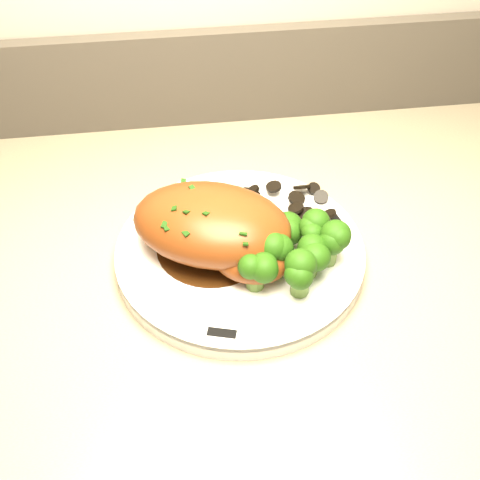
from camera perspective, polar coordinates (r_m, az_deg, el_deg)
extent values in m
cylinder|color=white|center=(0.60, 0.00, -1.25)|extent=(0.26, 0.26, 0.02)
cube|color=black|center=(0.63, 9.09, 1.88)|extent=(0.01, 0.03, 0.00)
cube|color=black|center=(0.65, -7.45, 3.50)|extent=(0.02, 0.02, 0.00)
cube|color=black|center=(0.52, -1.73, -8.82)|extent=(0.03, 0.02, 0.00)
cylinder|color=#391D0A|center=(0.59, -2.62, -0.60)|extent=(0.11, 0.11, 0.00)
ellipsoid|color=brown|center=(0.57, -2.71, 1.53)|extent=(0.18, 0.16, 0.06)
ellipsoid|color=brown|center=(0.55, 1.04, -1.89)|extent=(0.09, 0.08, 0.03)
cube|color=#173B0C|center=(0.57, -7.10, 4.40)|extent=(0.01, 0.00, 0.00)
cube|color=#173B0C|center=(0.56, -5.36, 4.42)|extent=(0.01, 0.00, 0.00)
cube|color=#173B0C|center=(0.56, -3.57, 4.27)|extent=(0.01, 0.00, 0.00)
cube|color=#173B0C|center=(0.55, -1.74, 3.97)|extent=(0.01, 0.00, 0.00)
cube|color=#173B0C|center=(0.55, 0.12, 3.51)|extent=(0.01, 0.00, 0.00)
cube|color=#173B0C|center=(0.55, 1.98, 2.88)|extent=(0.01, 0.00, 0.00)
cylinder|color=black|center=(0.64, 6.91, 3.16)|extent=(0.02, 0.01, 0.01)
cylinder|color=black|center=(0.64, 6.69, 3.70)|extent=(0.02, 0.02, 0.01)
cylinder|color=black|center=(0.64, 6.23, 4.18)|extent=(0.02, 0.02, 0.01)
cylinder|color=black|center=(0.65, 5.54, 3.99)|extent=(0.02, 0.02, 0.01)
cylinder|color=black|center=(0.65, 4.78, 4.29)|extent=(0.02, 0.02, 0.01)
cylinder|color=black|center=(0.64, 3.97, 4.47)|extent=(0.02, 0.02, 0.01)
cylinder|color=black|center=(0.65, 3.16, 3.96)|extent=(0.02, 0.02, 0.01)
cylinder|color=black|center=(0.64, 2.47, 3.93)|extent=(0.02, 0.02, 0.00)
cylinder|color=black|center=(0.63, 1.96, 3.82)|extent=(0.02, 0.02, 0.01)
cylinder|color=black|center=(0.63, 1.65, 3.07)|extent=(0.02, 0.02, 0.01)
cylinder|color=black|center=(0.63, 1.61, 2.89)|extent=(0.02, 0.02, 0.01)
cylinder|color=black|center=(0.62, 1.83, 2.73)|extent=(0.02, 0.02, 0.01)
cylinder|color=black|center=(0.62, 2.29, 2.03)|extent=(0.03, 0.03, 0.01)
cylinder|color=black|center=(0.62, 2.97, 2.01)|extent=(0.03, 0.03, 0.01)
cylinder|color=black|center=(0.61, 3.79, 2.10)|extent=(0.02, 0.03, 0.02)
cylinder|color=black|center=(0.62, 4.63, 1.73)|extent=(0.02, 0.02, 0.02)
cylinder|color=black|center=(0.62, 5.46, 2.06)|extent=(0.03, 0.03, 0.01)
cylinder|color=black|center=(0.62, 6.18, 2.49)|extent=(0.03, 0.03, 0.01)
cylinder|color=black|center=(0.63, 6.64, 2.42)|extent=(0.03, 0.03, 0.01)
cylinder|color=black|center=(0.63, 6.93, 2.98)|extent=(0.03, 0.03, 0.01)
cylinder|color=olive|center=(0.58, 1.64, -0.43)|extent=(0.02, 0.02, 0.02)
sphere|color=#153708|center=(0.57, 1.68, 0.67)|extent=(0.03, 0.03, 0.03)
cylinder|color=olive|center=(0.59, 4.00, 0.39)|extent=(0.02, 0.02, 0.02)
sphere|color=#153708|center=(0.58, 4.07, 1.48)|extent=(0.03, 0.03, 0.03)
cylinder|color=olive|center=(0.58, 6.72, -0.24)|extent=(0.02, 0.02, 0.02)
sphere|color=#153708|center=(0.57, 6.84, 0.85)|extent=(0.03, 0.03, 0.03)
cylinder|color=olive|center=(0.56, 3.43, -2.44)|extent=(0.02, 0.02, 0.02)
sphere|color=#153708|center=(0.55, 3.50, -1.35)|extent=(0.03, 0.03, 0.03)
cylinder|color=olive|center=(0.56, 6.53, -2.45)|extent=(0.02, 0.02, 0.02)
sphere|color=#153708|center=(0.55, 6.66, -1.36)|extent=(0.03, 0.03, 0.03)
cylinder|color=olive|center=(0.58, 8.34, -1.30)|extent=(0.02, 0.02, 0.02)
sphere|color=#153708|center=(0.57, 8.50, -0.22)|extent=(0.03, 0.03, 0.03)
cylinder|color=olive|center=(0.55, 1.45, -3.64)|extent=(0.02, 0.02, 0.02)
sphere|color=#153708|center=(0.54, 1.48, -2.55)|extent=(0.03, 0.03, 0.03)
cylinder|color=olive|center=(0.55, 5.70, -4.21)|extent=(0.02, 0.02, 0.02)
sphere|color=#153708|center=(0.53, 5.81, -3.12)|extent=(0.03, 0.03, 0.03)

